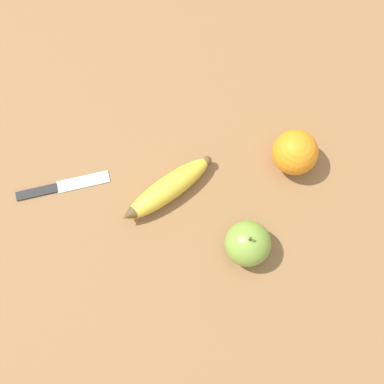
{
  "coord_description": "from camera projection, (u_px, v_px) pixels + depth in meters",
  "views": [
    {
      "loc": [
        0.12,
        0.27,
        0.93
      ],
      "look_at": [
        -0.05,
        0.09,
        0.03
      ],
      "focal_mm": 50.0,
      "sensor_mm": 36.0,
      "label": 1
    }
  ],
  "objects": [
    {
      "name": "banana",
      "position": [
        167.0,
        189.0,
        0.94
      ],
      "size": [
        0.19,
        0.07,
        0.04
      ],
      "rotation": [
        0.0,
        0.0,
        6.16
      ],
      "color": "gold",
      "rests_on": "ground_plane"
    },
    {
      "name": "orange",
      "position": [
        295.0,
        152.0,
        0.94
      ],
      "size": [
        0.08,
        0.08,
        0.08
      ],
      "color": "orange",
      "rests_on": "ground_plane"
    },
    {
      "name": "paring_knife",
      "position": [
        59.0,
        187.0,
        0.96
      ],
      "size": [
        0.16,
        0.1,
        0.01
      ],
      "rotation": [
        0.0,
        0.0,
        1.04
      ],
      "color": "silver",
      "rests_on": "ground_plane"
    },
    {
      "name": "apple",
      "position": [
        248.0,
        243.0,
        0.9
      ],
      "size": [
        0.08,
        0.08,
        0.08
      ],
      "color": "olive",
      "rests_on": "ground_plane"
    },
    {
      "name": "ground_plane",
      "position": [
        139.0,
        178.0,
        0.97
      ],
      "size": [
        3.0,
        3.0,
        0.0
      ],
      "primitive_type": "plane",
      "color": "olive"
    }
  ]
}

